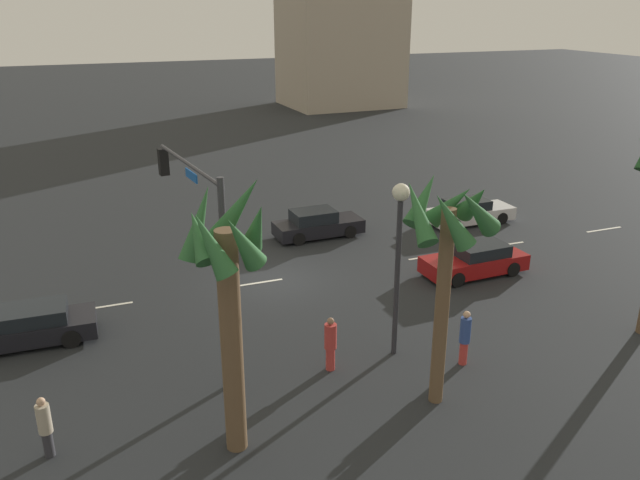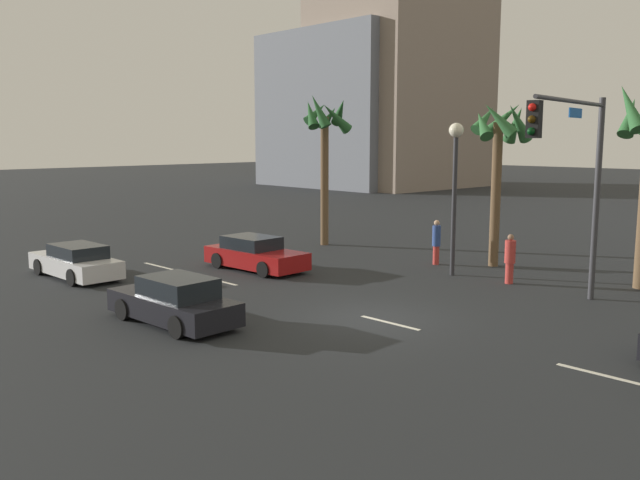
% 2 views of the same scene
% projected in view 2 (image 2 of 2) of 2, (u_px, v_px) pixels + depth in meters
% --- Properties ---
extents(ground_plane, '(220.00, 220.00, 0.00)m').
position_uv_depth(ground_plane, '(371.00, 318.00, 20.19)').
color(ground_plane, '#232628').
extents(lane_stripe_0, '(2.25, 0.14, 0.01)m').
position_uv_depth(lane_stripe_0, '(90.00, 249.00, 32.78)').
color(lane_stripe_0, silver).
rests_on(lane_stripe_0, ground_plane).
extents(lane_stripe_1, '(2.40, 0.14, 0.01)m').
position_uv_depth(lane_stripe_1, '(160.00, 266.00, 28.36)').
color(lane_stripe_1, silver).
rests_on(lane_stripe_1, ground_plane).
extents(lane_stripe_2, '(2.23, 0.14, 0.01)m').
position_uv_depth(lane_stripe_2, '(219.00, 281.00, 25.50)').
color(lane_stripe_2, silver).
rests_on(lane_stripe_2, ground_plane).
extents(lane_stripe_3, '(2.16, 0.14, 0.01)m').
position_uv_depth(lane_stripe_3, '(390.00, 323.00, 19.67)').
color(lane_stripe_3, silver).
rests_on(lane_stripe_3, ground_plane).
extents(lane_stripe_4, '(2.54, 0.14, 0.01)m').
position_uv_depth(lane_stripe_4, '(611.00, 377.00, 15.19)').
color(lane_stripe_4, silver).
rests_on(lane_stripe_4, ground_plane).
extents(car_0, '(4.64, 2.05, 1.36)m').
position_uv_depth(car_0, '(255.00, 254.00, 27.67)').
color(car_0, maroon).
rests_on(car_0, ground_plane).
extents(car_1, '(4.50, 1.93, 1.41)m').
position_uv_depth(car_1, '(174.00, 302.00, 19.54)').
color(car_1, black).
rests_on(car_1, ground_plane).
extents(car_3, '(4.69, 1.84, 1.31)m').
position_uv_depth(car_3, '(76.00, 262.00, 26.06)').
color(car_3, silver).
rests_on(car_3, ground_plane).
extents(traffic_signal, '(1.03, 6.28, 6.64)m').
position_uv_depth(traffic_signal, '(579.00, 165.00, 20.31)').
color(traffic_signal, '#38383D').
rests_on(traffic_signal, ground_plane).
extents(streetlamp, '(0.56, 0.56, 5.93)m').
position_uv_depth(streetlamp, '(455.00, 169.00, 25.99)').
color(streetlamp, '#2D2D33').
rests_on(streetlamp, ground_plane).
extents(pedestrian_1, '(0.49, 0.49, 1.91)m').
position_uv_depth(pedestrian_1, '(436.00, 241.00, 28.71)').
color(pedestrian_1, '#BF3833').
rests_on(pedestrian_1, ground_plane).
extents(pedestrian_2, '(0.55, 0.55, 1.85)m').
position_uv_depth(pedestrian_2, '(510.00, 258.00, 24.91)').
color(pedestrian_2, '#BF3833').
rests_on(pedestrian_2, ground_plane).
extents(palm_tree_1, '(2.39, 2.58, 7.53)m').
position_uv_depth(palm_tree_1, '(325.00, 132.00, 33.31)').
color(palm_tree_1, brown).
rests_on(palm_tree_1, ground_plane).
extents(palm_tree_3, '(2.42, 2.69, 6.96)m').
position_uv_depth(palm_tree_3, '(500.00, 140.00, 27.77)').
color(palm_tree_3, brown).
rests_on(palm_tree_3, ground_plane).
extents(building_1, '(14.71, 17.75, 25.00)m').
position_uv_depth(building_1, '(401.00, 74.00, 74.75)').
color(building_1, gray).
rests_on(building_1, ground_plane).
extents(building_3, '(19.11, 14.24, 17.06)m').
position_uv_depth(building_3, '(351.00, 110.00, 76.63)').
color(building_3, slate).
rests_on(building_3, ground_plane).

